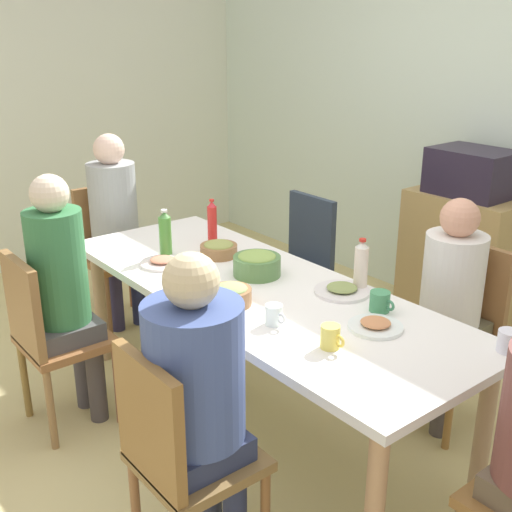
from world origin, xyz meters
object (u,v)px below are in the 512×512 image
(cup_1, at_px, (509,341))
(bottle_2, at_px, (165,234))
(bowl_1, at_px, (231,295))
(bowl_2, at_px, (219,249))
(plate_0, at_px, (375,325))
(plate_1, at_px, (162,262))
(person_1, at_px, (450,295))
(cup_0, at_px, (380,302))
(bowl_0, at_px, (257,264))
(chair_0, at_px, (299,259))
(chair_5, at_px, (49,332))
(chair_3, at_px, (111,246))
(bottle_1, at_px, (212,223))
(person_3, at_px, (115,215))
(chair_2, at_px, (178,452))
(side_cabinet, at_px, (462,263))
(dining_table, at_px, (256,300))
(microwave, at_px, (473,172))
(chair_1, at_px, (457,323))
(person_5, at_px, (62,284))
(person_2, at_px, (197,386))
(cup_2, at_px, (331,337))
(bottle_0, at_px, (361,265))
(plate_2, at_px, (342,290))

(cup_1, distance_m, bottle_2, 1.77)
(bowl_1, distance_m, bowl_2, 0.63)
(plate_0, relative_size, plate_1, 0.97)
(person_1, xyz_separation_m, bowl_2, (-1.02, -0.61, 0.08))
(cup_0, bearing_deg, bowl_0, -166.92)
(chair_0, xyz_separation_m, plate_0, (1.22, -0.70, 0.23))
(chair_5, height_order, bowl_2, chair_5)
(chair_3, relative_size, bottle_1, 3.50)
(chair_5, bearing_deg, person_3, 137.21)
(chair_2, distance_m, side_cabinet, 2.55)
(dining_table, distance_m, microwave, 1.73)
(dining_table, bearing_deg, side_cabinet, 89.93)
(chair_1, relative_size, person_3, 0.71)
(person_5, distance_m, bottle_2, 0.60)
(cup_0, xyz_separation_m, side_cabinet, (-0.54, 1.44, -0.32))
(chair_2, bearing_deg, person_2, 90.00)
(chair_3, height_order, bowl_2, chair_3)
(cup_2, distance_m, bottle_2, 1.27)
(cup_0, bearing_deg, chair_3, -173.36)
(chair_3, bearing_deg, chair_2, -20.82)
(chair_1, height_order, bottle_1, bottle_1)
(chair_0, height_order, chair_5, same)
(chair_2, xyz_separation_m, person_2, (0.00, 0.09, 0.23))
(cup_2, bearing_deg, bowl_0, 161.84)
(cup_1, relative_size, bottle_0, 0.48)
(person_2, distance_m, person_5, 1.15)
(person_1, height_order, bottle_1, person_1)
(bowl_1, bearing_deg, person_5, -143.63)
(chair_1, height_order, person_3, person_3)
(chair_3, bearing_deg, bowl_1, -7.58)
(person_3, xyz_separation_m, microwave, (1.44, 1.68, 0.29))
(bowl_0, relative_size, bowl_2, 1.18)
(cup_0, relative_size, microwave, 0.26)
(bowl_2, xyz_separation_m, cup_2, (1.10, -0.26, 0.01))
(dining_table, xyz_separation_m, chair_0, (-0.58, 0.80, -0.14))
(bowl_2, height_order, microwave, microwave)
(cup_0, relative_size, bottle_1, 0.48)
(chair_0, distance_m, person_1, 1.17)
(bowl_2, distance_m, cup_0, 1.00)
(chair_5, xyz_separation_m, side_cabinet, (0.58, 2.49, -0.06))
(plate_0, relative_size, bottle_1, 0.87)
(bottle_0, bearing_deg, cup_2, -57.75)
(bowl_0, xyz_separation_m, bowl_2, (-0.34, 0.01, -0.02))
(chair_2, relative_size, bowl_0, 3.87)
(side_cabinet, bearing_deg, plate_0, -67.82)
(dining_table, xyz_separation_m, chair_1, (0.58, 0.80, -0.14))
(person_2, distance_m, bottle_1, 1.51)
(dining_table, relative_size, chair_5, 2.56)
(plate_2, bearing_deg, microwave, 102.12)
(dining_table, bearing_deg, chair_3, 180.00)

